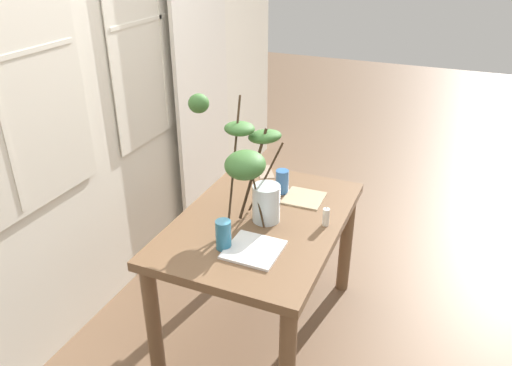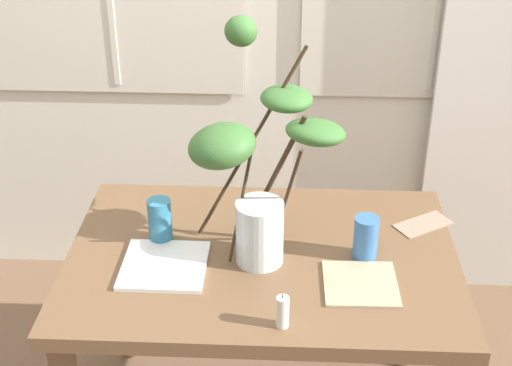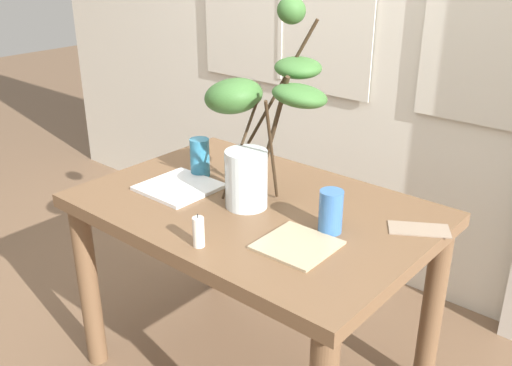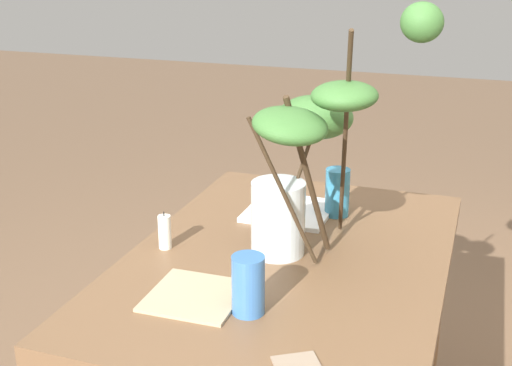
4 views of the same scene
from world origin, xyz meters
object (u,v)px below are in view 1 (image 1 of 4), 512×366
plate_square_left (254,250)px  plate_square_right (304,198)px  vase_with_branches (252,168)px  drinking_glass_blue_right (282,182)px  dining_table (261,237)px  pillar_candle (326,217)px  drinking_glass_blue_left (223,235)px

plate_square_left → plate_square_right: bearing=-5.8°
vase_with_branches → plate_square_right: 0.47m
drinking_glass_blue_right → plate_square_right: 0.16m
dining_table → plate_square_left: size_ratio=4.79×
dining_table → plate_square_left: 0.33m
dining_table → pillar_candle: bearing=-78.6°
pillar_candle → plate_square_right: bearing=40.1°
drinking_glass_blue_right → pillar_candle: drinking_glass_blue_right is taller
vase_with_branches → plate_square_left: size_ratio=2.69×
vase_with_branches → drinking_glass_blue_right: 0.41m
pillar_candle → plate_square_left: bearing=145.2°
drinking_glass_blue_left → plate_square_right: (0.62, -0.20, -0.07)m
drinking_glass_blue_right → plate_square_right: (-0.02, -0.14, -0.07)m
drinking_glass_blue_left → vase_with_branches: bearing=-3.1°
dining_table → drinking_glass_blue_left: bearing=169.8°
vase_with_branches → drinking_glass_blue_left: vase_with_branches is taller
dining_table → vase_with_branches: vase_with_branches is taller
plate_square_left → vase_with_branches: bearing=24.6°
vase_with_branches → plate_square_right: size_ratio=3.17×
dining_table → drinking_glass_blue_right: size_ratio=8.68×
plate_square_left → plate_square_right: plate_square_left is taller
plate_square_left → pillar_candle: size_ratio=2.36×
drinking_glass_blue_right → plate_square_left: 0.62m
plate_square_left → pillar_candle: 0.44m
vase_with_branches → drinking_glass_blue_left: size_ratio=4.58×
drinking_glass_blue_left → drinking_glass_blue_right: drinking_glass_blue_left is taller
vase_with_branches → drinking_glass_blue_right: (0.34, -0.04, -0.23)m
dining_table → pillar_candle: (0.07, -0.34, 0.17)m
plate_square_right → pillar_candle: pillar_candle is taller
vase_with_branches → pillar_candle: size_ratio=6.35×
plate_square_right → vase_with_branches: bearing=149.2°
drinking_glass_blue_left → dining_table: bearing=-10.2°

